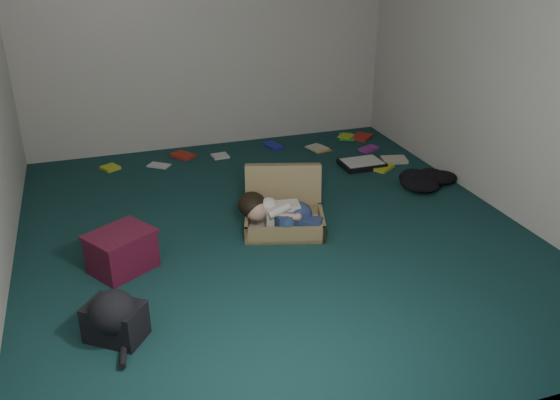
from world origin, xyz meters
TOP-DOWN VIEW (x-y plane):
  - floor at (0.00, 0.00)m, footprint 4.50×4.50m
  - wall_back at (0.00, 2.25)m, footprint 4.50×0.00m
  - wall_front at (0.00, -2.25)m, footprint 4.50×0.00m
  - wall_right at (2.00, 0.00)m, footprint 0.00×4.50m
  - suitcase at (0.12, 0.10)m, footprint 0.79×0.78m
  - person at (0.03, -0.04)m, footprint 0.65×0.48m
  - maroon_bin at (-1.22, -0.21)m, footprint 0.55×0.52m
  - backpack at (-1.33, -1.00)m, footprint 0.54×0.53m
  - clothing_pile at (1.70, 0.47)m, footprint 0.52×0.46m
  - paper_tray at (1.31, 1.08)m, footprint 0.43×0.33m
  - book_scatter at (0.67, 1.67)m, footprint 3.10×1.24m

SIDE VIEW (x-z plane):
  - floor at x=0.00m, z-range 0.00..0.00m
  - book_scatter at x=0.67m, z-range 0.00..0.02m
  - paper_tray at x=1.31m, z-range 0.00..0.06m
  - clothing_pile at x=1.70m, z-range 0.00..0.14m
  - backpack at x=-1.33m, z-range 0.00..0.25m
  - suitcase at x=0.12m, z-range -0.09..0.38m
  - maroon_bin at x=-1.22m, z-range 0.00..0.30m
  - person at x=0.03m, z-range 0.04..0.33m
  - wall_back at x=0.00m, z-range -0.95..3.55m
  - wall_front at x=0.00m, z-range -0.95..3.55m
  - wall_right at x=2.00m, z-range -0.95..3.55m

